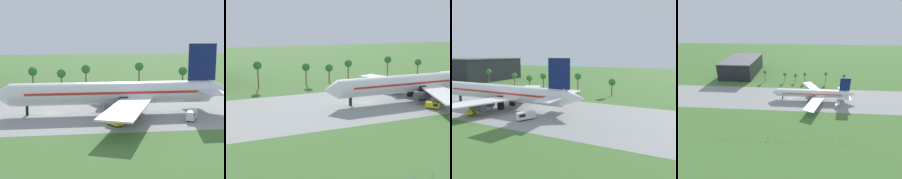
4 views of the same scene
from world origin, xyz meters
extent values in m
plane|color=#477233|center=(0.00, 0.00, 0.00)|extent=(600.00, 600.00, 0.00)
cube|color=gray|center=(0.00, 0.00, 0.01)|extent=(320.00, 44.00, 0.02)
cylinder|color=white|center=(17.80, -1.30, 5.94)|extent=(57.54, 6.42, 6.42)
cone|color=white|center=(-13.53, -1.30, 5.94)|extent=(5.13, 6.29, 6.29)
cone|color=white|center=(50.58, -1.30, 6.42)|extent=(8.02, 6.10, 6.10)
cube|color=red|center=(17.80, -1.30, 6.42)|extent=(48.91, 6.54, 0.64)
cube|color=navy|center=(44.65, -1.30, 14.60)|extent=(8.34, 0.50, 10.91)
cube|color=white|center=(44.97, -1.30, 6.90)|extent=(5.77, 25.66, 0.30)
cube|color=white|center=(19.94, -16.21, 4.82)|extent=(18.90, 30.77, 0.44)
cube|color=white|center=(19.94, 13.61, 4.82)|extent=(18.90, 30.77, 0.44)
cylinder|color=#4C4C51|center=(17.46, -9.00, 2.97)|extent=(5.77, 2.89, 2.89)
cylinder|color=#4C4C51|center=(20.05, -15.42, 2.97)|extent=(5.77, 2.89, 2.89)
cylinder|color=#4C4C51|center=(17.46, 6.40, 2.97)|extent=(5.77, 2.89, 2.89)
cylinder|color=#4C4C51|center=(20.05, 12.81, 2.97)|extent=(5.77, 2.89, 2.89)
cube|color=black|center=(-6.36, -1.30, 2.65)|extent=(0.70, 0.90, 5.30)
cube|color=black|center=(20.68, -4.83, 2.65)|extent=(2.40, 1.20, 5.30)
cube|color=black|center=(20.68, 2.23, 2.65)|extent=(2.40, 1.20, 5.30)
cube|color=black|center=(16.67, -15.49, 0.20)|extent=(3.46, 4.04, 0.40)
cube|color=yellow|center=(16.67, -15.49, 1.27)|extent=(3.97, 4.69, 1.75)
cube|color=black|center=(17.30, -16.49, 1.54)|extent=(2.52, 2.35, 0.90)
cube|color=black|center=(37.92, -12.18, 0.20)|extent=(4.11, 5.49, 0.40)
cube|color=white|center=(37.92, -12.18, 1.53)|extent=(4.73, 6.40, 2.25)
cube|color=black|center=(37.11, -13.67, 1.87)|extent=(2.83, 2.88, 0.90)
cylinder|color=brown|center=(53.38, 41.08, 3.39)|extent=(0.56, 0.56, 6.78)
sphere|color=#337538|center=(53.38, 41.08, 7.38)|extent=(3.60, 3.60, 3.60)
cylinder|color=brown|center=(2.51, 41.08, 3.22)|extent=(0.56, 0.56, 6.45)
sphere|color=#337538|center=(2.51, 41.08, 7.05)|extent=(3.60, 3.60, 3.60)
cylinder|color=brown|center=(12.45, 41.08, 4.04)|extent=(0.56, 0.56, 8.08)
sphere|color=#337538|center=(12.45, 41.08, 8.68)|extent=(3.60, 3.60, 3.60)
cylinder|color=brown|center=(-8.80, 41.08, 3.72)|extent=(0.56, 0.56, 7.45)
sphere|color=#337538|center=(-8.80, 41.08, 8.05)|extent=(3.60, 3.60, 3.60)
cylinder|color=brown|center=(34.56, 41.08, 4.46)|extent=(0.56, 0.56, 8.91)
sphere|color=#337538|center=(34.56, 41.08, 9.51)|extent=(3.60, 3.60, 3.60)
camera|label=1|loc=(5.49, -98.11, 22.62)|focal=55.00mm
camera|label=2|loc=(-50.48, -94.07, 27.04)|focal=50.00mm
camera|label=3|loc=(79.39, -69.14, 21.18)|focal=35.00mm
camera|label=4|loc=(10.13, -135.63, 66.46)|focal=28.00mm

